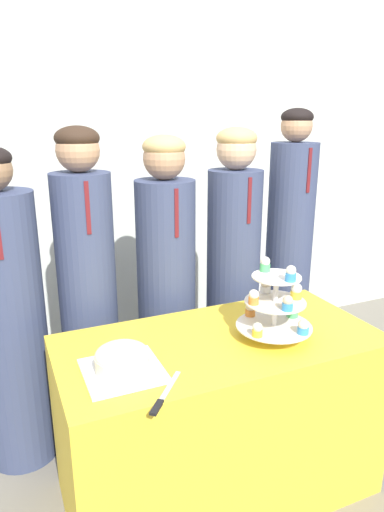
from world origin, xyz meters
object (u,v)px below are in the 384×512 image
object	(u,v)px
student_2	(167,292)
student_3	(233,278)
cupcake_stand	(276,304)
student_4	(288,263)
student_0	(10,324)
round_cake	(122,360)
cake_knife	(162,399)
student_1	(88,299)

from	to	relation	value
student_2	student_3	size ratio (longest dim) A/B	0.98
cupcake_stand	student_4	distance (m)	0.81
student_0	student_4	bearing A→B (deg)	-0.00
cupcake_stand	student_2	world-z (taller)	student_2
student_0	student_3	xyz separation A→B (m)	(1.11, -0.00, 0.06)
round_cake	cake_knife	bearing A→B (deg)	-71.46
round_cake	student_1	world-z (taller)	student_1
student_2	student_1	bearing A→B (deg)	-180.00
cupcake_stand	student_3	world-z (taller)	student_3
cupcake_stand	student_0	bearing A→B (deg)	146.21
round_cake	cupcake_stand	size ratio (longest dim) A/B	0.83
student_4	round_cake	bearing A→B (deg)	-149.89
student_4	student_3	bearing A→B (deg)	180.00
student_2	cake_knife	bearing A→B (deg)	-111.43
student_2	student_3	world-z (taller)	student_3
cake_knife	student_1	size ratio (longest dim) A/B	0.13
cupcake_stand	student_1	world-z (taller)	student_1
round_cake	student_3	size ratio (longest dim) A/B	0.17
student_3	student_4	size ratio (longest dim) A/B	0.94
cake_knife	student_3	distance (m)	1.10
student_0	student_1	world-z (taller)	student_1
student_1	round_cake	bearing A→B (deg)	-91.26
student_1	student_3	size ratio (longest dim) A/B	1.01
student_0	student_3	bearing A→B (deg)	-0.00
student_0	student_3	size ratio (longest dim) A/B	0.96
cupcake_stand	student_1	distance (m)	0.88
round_cake	student_2	bearing A→B (deg)	58.31
round_cake	cake_knife	world-z (taller)	round_cake
round_cake	cupcake_stand	distance (m)	0.62
cupcake_stand	cake_knife	bearing A→B (deg)	-158.55
round_cake	student_2	xyz separation A→B (m)	(0.40, 0.65, -0.05)
student_1	student_4	world-z (taller)	student_4
round_cake	student_4	world-z (taller)	student_4
cake_knife	cupcake_stand	bearing A→B (deg)	-28.52
round_cake	student_4	bearing A→B (deg)	30.11
student_1	student_3	distance (m)	0.76
student_2	student_3	distance (m)	0.37
student_1	student_2	world-z (taller)	student_1
round_cake	cupcake_stand	bearing A→B (deg)	1.35
student_2	student_4	bearing A→B (deg)	-0.00
student_0	student_3	world-z (taller)	student_3
cake_knife	cupcake_stand	world-z (taller)	cupcake_stand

